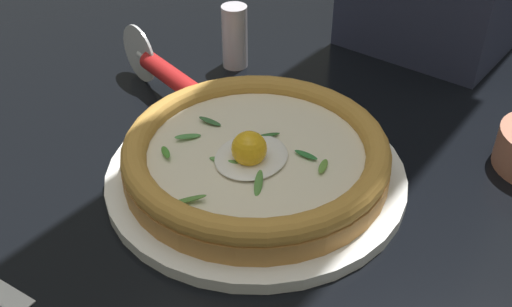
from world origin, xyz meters
TOP-DOWN VIEW (x-y plane):
  - ground_plane at (0.00, 0.00)m, footprint 2.40×2.40m
  - pizza_plate at (0.03, 0.03)m, footprint 0.29×0.29m
  - pizza at (0.03, 0.03)m, footprint 0.25×0.25m
  - pizza_cutter at (-0.05, -0.14)m, footprint 0.07×0.15m
  - pepper_shaker at (-0.16, -0.11)m, footprint 0.03×0.03m

SIDE VIEW (x-z plane):
  - ground_plane at x=0.00m, z-range -0.03..0.00m
  - pizza_plate at x=0.03m, z-range 0.00..0.01m
  - pizza at x=0.03m, z-range 0.00..0.06m
  - pizza_cutter at x=-0.05m, z-range 0.00..0.07m
  - pepper_shaker at x=-0.16m, z-range 0.00..0.08m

